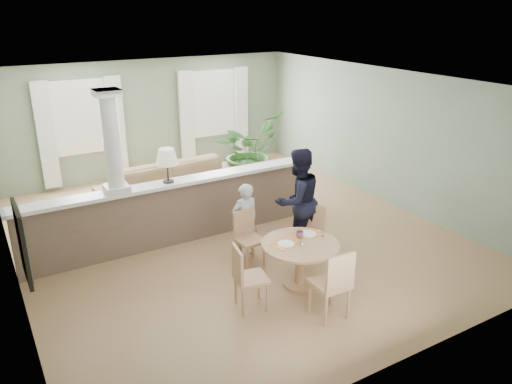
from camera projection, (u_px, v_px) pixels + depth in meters
ground at (232, 234)px, 8.94m from camera, size 8.00×8.00×0.00m
room_shell at (212, 128)px, 8.79m from camera, size 7.02×8.02×2.71m
pony_wall at (174, 204)px, 8.38m from camera, size 5.32×0.38×2.70m
sofa at (177, 189)px, 9.83m from camera, size 3.04×1.29×0.87m
houseplant at (249, 151)px, 10.93m from camera, size 1.98×1.93×1.67m
dining_table at (300, 252)px, 7.14m from camera, size 1.12×1.12×0.77m
chair_far_boy at (248, 235)px, 7.77m from camera, size 0.42×0.42×0.87m
chair_far_man at (313, 230)px, 8.01m from camera, size 0.54×0.54×0.84m
chair_near at (334, 282)px, 6.35m from camera, size 0.46×0.46×0.98m
chair_side at (246, 275)px, 6.58m from camera, size 0.49×0.49×0.92m
child_person at (245, 221)px, 7.93m from camera, size 0.46×0.31×1.25m
man_person at (298, 201)px, 8.07m from camera, size 0.90×0.73×1.75m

